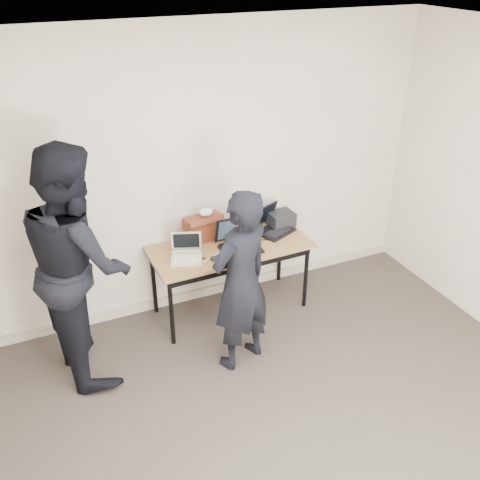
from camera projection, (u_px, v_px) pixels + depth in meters
room at (336, 305)px, 3.11m from camera, size 4.60×4.60×2.80m
desk at (231, 252)px, 5.02m from camera, size 1.51×0.68×0.72m
laptop_beige at (186, 254)px, 4.79m from camera, size 0.35×0.34×0.22m
laptop_center at (238, 241)px, 4.95m from camera, size 0.36×0.35×0.28m
laptop_right at (271, 226)px, 5.24m from camera, size 0.44×0.44×0.25m
leather_satchel at (204, 228)px, 5.05m from camera, size 0.38×0.23×0.25m
tissue at (206, 212)px, 4.99m from camera, size 0.14×0.12×0.08m
equipment_box at (281, 219)px, 5.34m from camera, size 0.25×0.22×0.14m
power_brick at (215, 258)px, 4.78m from camera, size 0.08×0.05×0.03m
cables at (235, 245)px, 5.01m from camera, size 1.15×0.43×0.01m
person_typist at (241, 282)px, 4.31m from camera, size 0.68×0.56×1.61m
person_observer at (78, 263)px, 4.21m from camera, size 0.87×1.06×1.98m
baseboard at (207, 291)px, 5.53m from camera, size 4.50×0.03×0.10m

